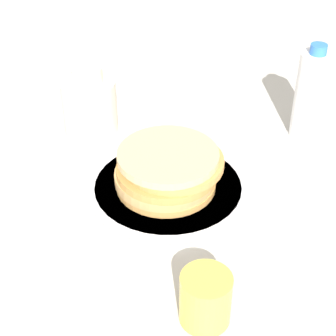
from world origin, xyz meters
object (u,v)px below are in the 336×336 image
object	(u,v)px
cream_jug	(90,104)
plate	(168,187)
juice_glass	(205,298)
pancake_stack	(167,170)
water_bottle_near	(312,96)

from	to	relation	value
cream_jug	plate	bearing A→B (deg)	9.58
juice_glass	plate	bearing A→B (deg)	161.57
pancake_stack	water_bottle_near	distance (m)	0.32
juice_glass	cream_jug	distance (m)	0.50
juice_glass	cream_jug	world-z (taller)	cream_jug
plate	water_bottle_near	world-z (taller)	water_bottle_near
cream_jug	water_bottle_near	size ratio (longest dim) A/B	0.72
pancake_stack	cream_jug	distance (m)	0.24
pancake_stack	water_bottle_near	bearing A→B (deg)	94.35
pancake_stack	water_bottle_near	world-z (taller)	water_bottle_near
pancake_stack	juice_glass	xyz separation A→B (m)	(0.26, -0.08, -0.01)
plate	juice_glass	bearing A→B (deg)	-18.43
juice_glass	water_bottle_near	world-z (taller)	water_bottle_near
plate	cream_jug	size ratio (longest dim) A/B	2.01
water_bottle_near	cream_jug	bearing A→B (deg)	-121.32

